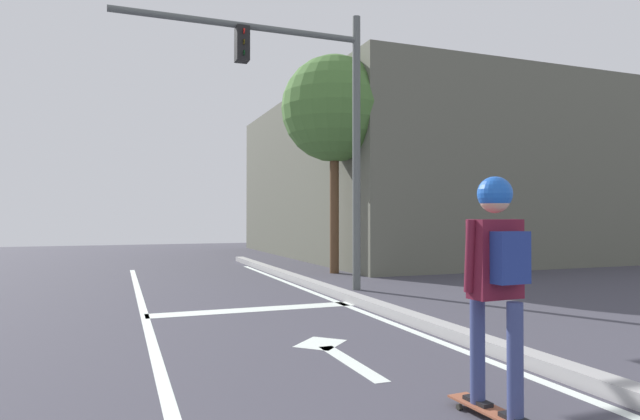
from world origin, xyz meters
TOP-DOWN VIEW (x-y plane):
  - lane_line_center at (-0.46, 6.00)m, footprint 0.12×20.00m
  - lane_line_curbside at (2.68, 6.00)m, footprint 0.12×20.00m
  - stop_bar at (1.19, 8.77)m, footprint 3.29×0.40m
  - lane_arrow_stem at (1.35, 5.46)m, footprint 0.16×1.40m
  - lane_arrow_head at (1.35, 6.31)m, footprint 0.71×0.71m
  - curb_strip at (2.93, 6.00)m, footprint 0.24×24.00m
  - skateboard at (1.69, 3.68)m, footprint 0.24×0.87m
  - skater at (1.69, 3.67)m, footprint 0.46×0.62m
  - traffic_signal_mast at (2.61, 10.27)m, footprint 4.73×0.34m
  - roadside_tree at (4.42, 13.35)m, footprint 2.75×2.75m
  - building_block at (11.15, 18.67)m, footprint 12.63×13.15m

SIDE VIEW (x-z plane):
  - lane_line_center at x=-0.46m, z-range 0.00..0.01m
  - lane_line_curbside at x=2.68m, z-range 0.00..0.01m
  - stop_bar at x=1.19m, z-range 0.00..0.01m
  - lane_arrow_stem at x=1.35m, z-range 0.00..0.01m
  - lane_arrow_head at x=1.35m, z-range 0.00..0.01m
  - skateboard at x=1.69m, z-range 0.02..0.10m
  - curb_strip at x=2.93m, z-range 0.00..0.14m
  - skater at x=1.69m, z-range 0.30..1.97m
  - building_block at x=11.15m, z-range 0.00..5.74m
  - traffic_signal_mast at x=2.61m, z-range 0.94..6.42m
  - roadside_tree at x=4.42m, z-range 1.42..7.07m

